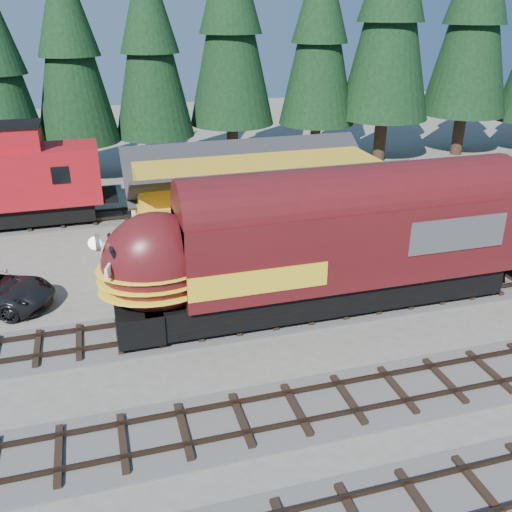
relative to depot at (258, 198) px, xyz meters
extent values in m
plane|color=#6B665B|center=(0.00, -10.50, -2.96)|extent=(120.00, 120.00, 0.00)
cube|color=#4C4947|center=(10.00, -6.50, -2.92)|extent=(68.00, 3.20, 0.08)
cube|color=#38281E|center=(10.00, -5.78, -2.71)|extent=(68.00, 0.08, 0.16)
cube|color=#4C4947|center=(-10.00, 7.50, -2.92)|extent=(32.00, 3.20, 0.08)
cube|color=#38281E|center=(-10.00, 6.78, -2.71)|extent=(32.00, 0.08, 0.16)
cube|color=#38281E|center=(-10.00, 8.22, -2.71)|extent=(32.00, 0.08, 0.16)
cube|color=gold|center=(0.00, 0.00, -1.26)|extent=(12.00, 6.00, 3.40)
cube|color=gold|center=(0.00, 0.00, 1.16)|extent=(11.88, 3.30, 1.44)
cube|color=white|center=(-6.04, -1.00, -0.76)|extent=(0.06, 2.40, 0.60)
cone|color=black|center=(-8.40, 16.22, 6.38)|extent=(5.70, 5.70, 12.99)
cone|color=black|center=(-2.98, 16.72, 6.44)|extent=(5.74, 5.74, 13.07)
cone|color=black|center=(3.14, 17.77, 7.67)|extent=(6.49, 6.49, 14.77)
cone|color=black|center=(9.95, 17.10, 6.89)|extent=(6.01, 6.01, 13.69)
cone|color=black|center=(14.91, 15.40, 8.51)|extent=(7.00, 7.00, 15.94)
cone|color=black|center=(22.33, 15.50, 8.25)|extent=(6.84, 6.84, 15.58)
cube|color=black|center=(1.12, -6.50, -2.04)|extent=(15.29, 2.74, 1.18)
cube|color=#4F1215|center=(1.98, -6.50, 0.16)|extent=(13.95, 3.22, 3.22)
ellipsoid|color=#4F1215|center=(-5.85, -6.50, 0.05)|extent=(4.08, 3.15, 3.97)
cube|color=#38383A|center=(5.95, -6.50, 0.53)|extent=(4.29, 3.28, 1.39)
sphere|color=white|center=(-7.98, -6.50, 1.12)|extent=(0.47, 0.47, 0.47)
cube|color=black|center=(-12.67, 7.50, -2.11)|extent=(9.50, 2.45, 1.06)
cube|color=#AC121B|center=(-12.67, 7.50, 0.01)|extent=(10.55, 3.06, 3.17)
cube|color=#AC121B|center=(-11.62, 7.50, 2.22)|extent=(2.53, 2.32, 1.27)
camera|label=1|loc=(-7.68, -26.10, 8.99)|focal=40.00mm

